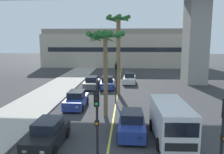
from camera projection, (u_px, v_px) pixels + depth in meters
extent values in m
cube|color=#ADA89E|center=(18.00, 115.00, 19.39)|extent=(4.80, 80.00, 0.15)
cube|color=#DBCC4C|center=(117.00, 95.00, 26.82)|extent=(0.14, 56.00, 0.01)
cube|color=gray|center=(195.00, 39.00, 33.69)|extent=(2.80, 4.40, 12.82)
cube|color=#BCB29E|center=(122.00, 51.00, 55.79)|extent=(37.37, 8.00, 7.66)
cube|color=gray|center=(122.00, 32.00, 55.10)|extent=(36.62, 7.20, 1.20)
cube|color=black|center=(122.00, 50.00, 51.77)|extent=(33.63, 0.04, 1.00)
cube|color=navy|center=(132.00, 126.00, 15.49)|extent=(1.78, 4.13, 0.80)
cube|color=black|center=(132.00, 116.00, 15.53)|extent=(1.43, 2.08, 0.60)
cube|color=#F2EDCC|center=(140.00, 138.00, 13.47)|extent=(0.24, 0.08, 0.14)
cube|color=#F2EDCC|center=(124.00, 138.00, 13.54)|extent=(0.24, 0.08, 0.14)
cylinder|color=black|center=(145.00, 138.00, 14.22)|extent=(0.23, 0.64, 0.64)
cylinder|color=black|center=(119.00, 137.00, 14.34)|extent=(0.23, 0.64, 0.64)
cylinder|color=black|center=(143.00, 123.00, 16.72)|extent=(0.23, 0.64, 0.64)
cylinder|color=black|center=(121.00, 123.00, 16.85)|extent=(0.23, 0.64, 0.64)
cube|color=#4C5156|center=(92.00, 84.00, 30.41)|extent=(1.70, 4.10, 0.80)
cube|color=black|center=(92.00, 79.00, 30.45)|extent=(1.39, 2.05, 0.60)
cube|color=#F2EDCC|center=(93.00, 87.00, 28.39)|extent=(0.24, 0.08, 0.14)
cube|color=#F2EDCC|center=(86.00, 87.00, 28.45)|extent=(0.24, 0.08, 0.14)
cylinder|color=black|center=(97.00, 88.00, 29.15)|extent=(0.22, 0.64, 0.64)
cylinder|color=black|center=(84.00, 88.00, 29.24)|extent=(0.22, 0.64, 0.64)
cylinder|color=black|center=(99.00, 84.00, 31.65)|extent=(0.22, 0.64, 0.64)
cylinder|color=black|center=(87.00, 84.00, 31.75)|extent=(0.22, 0.64, 0.64)
cube|color=navy|center=(76.00, 101.00, 21.73)|extent=(1.70, 4.10, 0.80)
cube|color=black|center=(76.00, 94.00, 21.77)|extent=(1.40, 2.05, 0.60)
cube|color=#F2EDCC|center=(77.00, 107.00, 19.71)|extent=(0.24, 0.08, 0.14)
cube|color=#F2EDCC|center=(66.00, 107.00, 19.77)|extent=(0.24, 0.08, 0.14)
cylinder|color=black|center=(82.00, 108.00, 20.47)|extent=(0.22, 0.64, 0.64)
cylinder|color=black|center=(64.00, 108.00, 20.57)|extent=(0.22, 0.64, 0.64)
cylinder|color=black|center=(87.00, 101.00, 22.98)|extent=(0.22, 0.64, 0.64)
cylinder|color=black|center=(71.00, 101.00, 23.07)|extent=(0.22, 0.64, 0.64)
cube|color=navy|center=(107.00, 84.00, 30.37)|extent=(1.84, 4.15, 0.80)
cube|color=black|center=(107.00, 79.00, 30.41)|extent=(1.46, 2.10, 0.60)
cube|color=#F2EDCC|center=(110.00, 87.00, 28.36)|extent=(0.24, 0.09, 0.14)
cube|color=#F2EDCC|center=(103.00, 87.00, 28.39)|extent=(0.24, 0.09, 0.14)
cylinder|color=black|center=(113.00, 88.00, 29.13)|extent=(0.24, 0.65, 0.64)
cylinder|color=black|center=(100.00, 88.00, 29.18)|extent=(0.24, 0.65, 0.64)
cylinder|color=black|center=(114.00, 84.00, 31.64)|extent=(0.24, 0.65, 0.64)
cylinder|color=black|center=(102.00, 84.00, 31.69)|extent=(0.24, 0.65, 0.64)
cube|color=white|center=(129.00, 80.00, 33.83)|extent=(1.83, 4.15, 0.80)
cube|color=black|center=(130.00, 75.00, 33.87)|extent=(1.46, 2.09, 0.60)
cube|color=#F2EDCC|center=(133.00, 82.00, 31.80)|extent=(0.24, 0.09, 0.14)
cube|color=#F2EDCC|center=(126.00, 82.00, 31.89)|extent=(0.24, 0.09, 0.14)
cylinder|color=black|center=(135.00, 83.00, 32.55)|extent=(0.24, 0.65, 0.64)
cylinder|color=black|center=(124.00, 83.00, 32.69)|extent=(0.24, 0.65, 0.64)
cylinder|color=black|center=(135.00, 80.00, 35.05)|extent=(0.24, 0.65, 0.64)
cylinder|color=black|center=(124.00, 80.00, 35.20)|extent=(0.24, 0.65, 0.64)
cube|color=black|center=(48.00, 136.00, 13.81)|extent=(1.80, 4.14, 0.80)
cube|color=black|center=(48.00, 125.00, 13.85)|extent=(1.44, 2.08, 0.60)
cube|color=#F2EDCC|center=(42.00, 152.00, 11.79)|extent=(0.24, 0.09, 0.14)
cube|color=#F2EDCC|center=(25.00, 151.00, 11.86)|extent=(0.24, 0.09, 0.14)
cylinder|color=black|center=(54.00, 151.00, 12.53)|extent=(0.24, 0.65, 0.64)
cylinder|color=black|center=(25.00, 150.00, 12.67)|extent=(0.24, 0.65, 0.64)
cylinder|color=black|center=(67.00, 133.00, 15.03)|extent=(0.24, 0.65, 0.64)
cylinder|color=black|center=(43.00, 132.00, 15.17)|extent=(0.24, 0.65, 0.64)
cube|color=white|center=(171.00, 120.00, 14.57)|extent=(2.14, 5.25, 2.10)
cube|color=black|center=(182.00, 130.00, 11.99)|extent=(1.80, 0.13, 0.80)
cube|color=black|center=(181.00, 147.00, 12.07)|extent=(1.70, 0.10, 0.44)
cylinder|color=black|center=(193.00, 145.00, 13.14)|extent=(0.28, 0.77, 0.76)
cylinder|color=black|center=(159.00, 144.00, 13.21)|extent=(0.28, 0.77, 0.76)
cylinder|color=black|center=(179.00, 125.00, 16.22)|extent=(0.28, 0.77, 0.76)
cylinder|color=black|center=(152.00, 125.00, 16.29)|extent=(0.28, 0.77, 0.76)
cylinder|color=black|center=(97.00, 128.00, 11.06)|extent=(0.12, 0.12, 4.20)
cube|color=black|center=(97.00, 98.00, 10.68)|extent=(0.24, 0.20, 0.76)
sphere|color=black|center=(96.00, 94.00, 10.55)|extent=(0.14, 0.14, 0.14)
sphere|color=black|center=(96.00, 99.00, 10.58)|extent=(0.14, 0.14, 0.14)
sphere|color=#19D83F|center=(96.00, 104.00, 10.62)|extent=(0.14, 0.14, 0.14)
cube|color=black|center=(97.00, 123.00, 10.89)|extent=(0.20, 0.16, 0.24)
cube|color=orange|center=(97.00, 124.00, 10.81)|extent=(0.12, 0.03, 0.12)
cylinder|color=black|center=(222.00, 144.00, 9.41)|extent=(0.12, 0.12, 4.20)
cube|color=black|center=(224.00, 138.00, 9.25)|extent=(0.20, 0.16, 0.24)
cube|color=orange|center=(224.00, 139.00, 9.17)|extent=(0.12, 0.03, 0.12)
cylinder|color=black|center=(116.00, 83.00, 22.73)|extent=(0.12, 0.12, 4.20)
cube|color=black|center=(116.00, 68.00, 22.36)|extent=(0.24, 0.20, 0.76)
sphere|color=black|center=(116.00, 66.00, 22.22)|extent=(0.14, 0.14, 0.14)
sphere|color=black|center=(116.00, 68.00, 22.26)|extent=(0.14, 0.14, 0.14)
sphere|color=#19D83F|center=(116.00, 71.00, 22.29)|extent=(0.14, 0.14, 0.14)
cube|color=black|center=(116.00, 80.00, 22.56)|extent=(0.20, 0.16, 0.24)
cube|color=orange|center=(116.00, 80.00, 22.48)|extent=(0.12, 0.03, 0.12)
cylinder|color=brown|center=(118.00, 57.00, 26.74)|extent=(0.47, 0.47, 8.70)
sphere|color=#236028|center=(118.00, 17.00, 26.04)|extent=(0.60, 0.60, 0.60)
cone|color=#236028|center=(127.00, 20.00, 26.08)|extent=(0.54, 2.02, 1.02)
cone|color=#236028|center=(122.00, 19.00, 26.92)|extent=(2.01, 1.23, 0.81)
cone|color=#236028|center=(114.00, 20.00, 26.90)|extent=(1.89, 1.51, 0.99)
cone|color=#236028|center=(110.00, 19.00, 26.05)|extent=(0.59, 2.03, 0.83)
cone|color=#236028|center=(113.00, 18.00, 25.30)|extent=(1.91, 1.48, 0.81)
cone|color=#236028|center=(122.00, 18.00, 25.15)|extent=(2.02, 1.15, 0.85)
cylinder|color=brown|center=(106.00, 77.00, 18.77)|extent=(0.35, 0.35, 6.65)
sphere|color=#236028|center=(105.00, 33.00, 18.23)|extent=(0.60, 0.60, 0.60)
cone|color=#236028|center=(118.00, 37.00, 18.22)|extent=(0.44, 2.03, 0.99)
cone|color=#236028|center=(112.00, 36.00, 19.07)|extent=(1.97, 1.41, 0.79)
cone|color=#236028|center=(105.00, 38.00, 19.26)|extent=(2.06, 0.74, 1.07)
cone|color=#236028|center=(96.00, 38.00, 18.84)|extent=(1.42, 1.95, 1.10)
cone|color=#236028|center=(94.00, 37.00, 17.81)|extent=(1.45, 1.95, 1.00)
cone|color=#236028|center=(101.00, 38.00, 17.36)|extent=(2.06, 0.98, 1.07)
cone|color=#236028|center=(114.00, 36.00, 17.52)|extent=(1.75, 1.74, 0.82)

